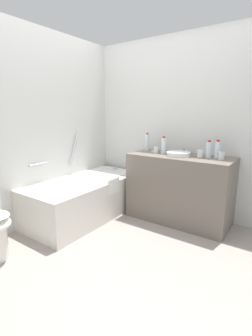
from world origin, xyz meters
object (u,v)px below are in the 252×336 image
Objects in this scene: drinking_glass_2 at (200,154)px; drinking_glass_0 at (222,156)px; sink_basin at (179,154)px; sink_faucet at (184,151)px; bathtub at (86,196)px; water_bottle_1 at (164,146)px; water_bottle_3 at (209,150)px; water_bottle_2 at (147,142)px; soap_dish at (155,151)px; water_bottle_0 at (217,150)px; drinking_glass_1 at (156,150)px.

drinking_glass_0 is at bearing -87.06° from drinking_glass_2.
sink_basin is 0.18m from sink_faucet.
water_bottle_1 is at bearing -54.44° from bathtub.
sink_faucet is 0.36m from water_bottle_3.
sink_basin is 0.51m from drinking_glass_0.
water_bottle_2 is at bearing 76.77° from sink_basin.
sink_basin is at bearing 102.03° from drinking_glass_2.
drinking_glass_0 is 0.97× the size of drinking_glass_2.
water_bottle_1 is at bearing 95.45° from water_bottle_3.
water_bottle_3 is at bearing -91.99° from soap_dish.
soap_dish is (0.03, 0.75, -0.09)m from water_bottle_3.
bathtub is 1.15m from water_bottle_2.
water_bottle_2 is (0.70, -0.55, 0.72)m from bathtub.
water_bottle_0 is at bearing -65.86° from bathtub.
bathtub is 1.73m from water_bottle_3.
water_bottle_0 is 0.96× the size of water_bottle_1.
water_bottle_2 is 0.17m from soap_dish.
bathtub reaches higher than sink_faucet.
soap_dish is (0.09, 0.06, -0.03)m from drinking_glass_1.
drinking_glass_2 is (0.63, -1.35, 0.65)m from bathtub.
drinking_glass_0 is at bearing -82.39° from sink_basin.
drinking_glass_0 is at bearing -125.48° from water_bottle_0.
water_bottle_0 is 0.20m from drinking_glass_2.
water_bottle_3 is at bearing -84.90° from drinking_glass_1.
drinking_glass_0 is (-0.11, -0.51, 0.01)m from sink_faucet.
water_bottle_1 is (0.04, 0.23, 0.08)m from sink_basin.
water_bottle_1 reaches higher than sink_faucet.
drinking_glass_1 is at bearing 84.45° from sink_basin.
drinking_glass_2 is (-0.07, -0.79, -0.08)m from water_bottle_2.
sink_basin is 0.42m from soap_dish.
water_bottle_3 is 0.17m from drinking_glass_0.
drinking_glass_0 is 0.25m from drinking_glass_2.
water_bottle_1 is 2.69× the size of drinking_glass_1.
sink_faucet is 0.29m from drinking_glass_2.
water_bottle_1 is at bearing 92.25° from drinking_glass_0.
sink_basin reaches higher than soap_dish.
soap_dish is at bearing 64.47° from water_bottle_1.
water_bottle_2 is at bearing 87.43° from soap_dish.
drinking_glass_2 reaches higher than sink_basin.
water_bottle_1 reaches higher than drinking_glass_2.
soap_dish is (0.05, 0.91, -0.03)m from drinking_glass_0.
drinking_glass_2 is at bearing 113.73° from water_bottle_3.
water_bottle_2 is at bearing 87.93° from water_bottle_3.
drinking_glass_2 reaches higher than drinking_glass_0.
bathtub is at bearing 135.32° from soap_dish.
drinking_glass_2 is 0.66m from soap_dish.
soap_dish is at bearing 84.37° from drinking_glass_2.
bathtub reaches higher than water_bottle_0.
soap_dish is (0.07, 0.66, -0.04)m from drinking_glass_2.
water_bottle_0 is 2.57× the size of drinking_glass_1.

